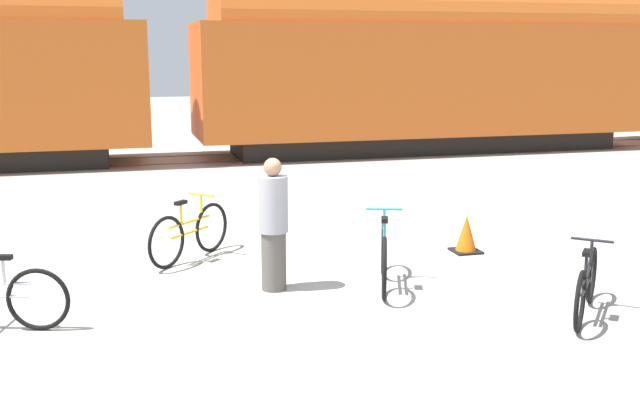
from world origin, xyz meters
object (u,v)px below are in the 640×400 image
bicycle_black (586,285)px  person_in_grey (273,225)px  bicycle_yellow (190,233)px  traffic_cone (466,235)px  bicycle_teal (384,255)px  freight_train (170,60)px

bicycle_black → person_in_grey: (-3.15, 1.84, 0.46)m
bicycle_yellow → traffic_cone: (3.94, -0.66, -0.13)m
bicycle_yellow → bicycle_teal: bearing=-40.0°
person_in_grey → bicycle_yellow: bearing=-101.8°
freight_train → traffic_cone: freight_train is taller
bicycle_yellow → traffic_cone: bicycle_yellow is taller
freight_train → bicycle_yellow: size_ratio=44.68×
bicycle_black → freight_train: bearing=104.5°
freight_train → bicycle_black: (3.47, -13.35, -2.29)m
bicycle_teal → bicycle_yellow: bearing=140.0°
bicycle_teal → bicycle_black: bearing=-41.7°
freight_train → bicycle_black: size_ratio=43.16×
traffic_cone → bicycle_teal: bearing=-145.2°
bicycle_yellow → bicycle_black: (4.01, -3.46, -0.03)m
freight_train → bicycle_yellow: freight_train is taller
traffic_cone → bicycle_yellow: bearing=170.5°
freight_train → bicycle_yellow: (-0.55, -9.89, -2.26)m
person_in_grey → bicycle_black: bearing=109.8°
bicycle_black → traffic_cone: 2.80m
bicycle_black → traffic_cone: (-0.07, 2.80, -0.10)m
traffic_cone → freight_train: bearing=107.8°
bicycle_yellow → bicycle_teal: 2.89m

